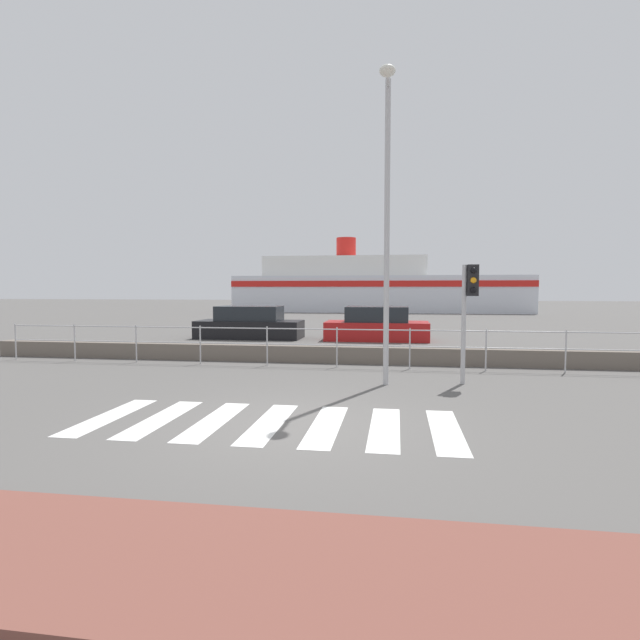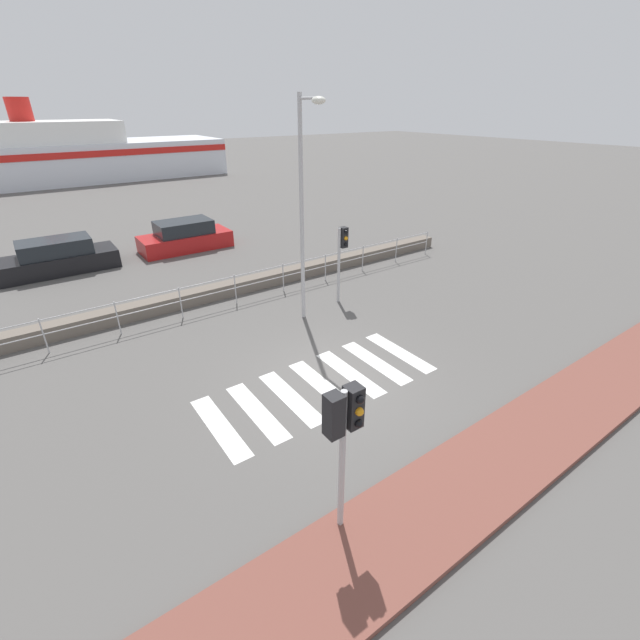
{
  "view_description": "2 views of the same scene",
  "coord_description": "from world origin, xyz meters",
  "px_view_note": "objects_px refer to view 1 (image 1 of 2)",
  "views": [
    {
      "loc": [
        1.56,
        -7.48,
        2.11
      ],
      "look_at": [
        0.11,
        2.0,
        1.5
      ],
      "focal_mm": 28.0,
      "sensor_mm": 36.0,
      "label": 1
    },
    {
      "loc": [
        -5.48,
        -7.14,
        6.25
      ],
      "look_at": [
        0.28,
        1.0,
        1.2
      ],
      "focal_mm": 24.0,
      "sensor_mm": 36.0,
      "label": 2
    }
  ],
  "objects_px": {
    "traffic_light_far": "(469,297)",
    "ferry_boat": "(373,288)",
    "parked_car_black": "(250,325)",
    "parked_car_red": "(377,326)",
    "streetlamp": "(387,198)"
  },
  "relations": [
    {
      "from": "traffic_light_far",
      "to": "ferry_boat",
      "type": "height_order",
      "value": "ferry_boat"
    },
    {
      "from": "parked_car_black",
      "to": "parked_car_red",
      "type": "xyz_separation_m",
      "value": [
        5.35,
        0.0,
        0.0
      ]
    },
    {
      "from": "ferry_boat",
      "to": "parked_car_black",
      "type": "distance_m",
      "value": 26.23
    },
    {
      "from": "traffic_light_far",
      "to": "streetlamp",
      "type": "xyz_separation_m",
      "value": [
        -1.79,
        -0.52,
        2.08
      ]
    },
    {
      "from": "traffic_light_far",
      "to": "parked_car_black",
      "type": "bearing_deg",
      "value": 130.33
    },
    {
      "from": "traffic_light_far",
      "to": "parked_car_black",
      "type": "distance_m",
      "value": 11.98
    },
    {
      "from": "streetlamp",
      "to": "parked_car_black",
      "type": "bearing_deg",
      "value": 121.66
    },
    {
      "from": "traffic_light_far",
      "to": "ferry_boat",
      "type": "relative_size",
      "value": 0.1
    },
    {
      "from": "ferry_boat",
      "to": "parked_car_red",
      "type": "height_order",
      "value": "ferry_boat"
    },
    {
      "from": "streetlamp",
      "to": "ferry_boat",
      "type": "distance_m",
      "value": 35.58
    },
    {
      "from": "traffic_light_far",
      "to": "ferry_boat",
      "type": "distance_m",
      "value": 35.16
    },
    {
      "from": "ferry_boat",
      "to": "streetlamp",
      "type": "bearing_deg",
      "value": -86.82
    },
    {
      "from": "ferry_boat",
      "to": "parked_car_red",
      "type": "relative_size",
      "value": 6.21
    },
    {
      "from": "traffic_light_far",
      "to": "parked_car_red",
      "type": "bearing_deg",
      "value": 104.52
    },
    {
      "from": "parked_car_black",
      "to": "parked_car_red",
      "type": "height_order",
      "value": "parked_car_red"
    }
  ]
}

